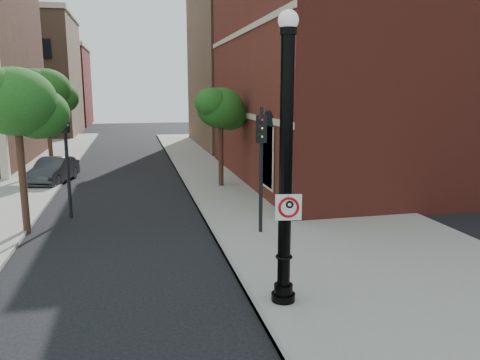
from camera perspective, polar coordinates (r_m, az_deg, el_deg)
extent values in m
plane|color=black|center=(10.40, -9.59, -16.30)|extent=(120.00, 120.00, 0.00)
cube|color=gray|center=(20.82, 5.37, -2.06)|extent=(8.00, 60.00, 0.12)
cube|color=gray|center=(19.95, -5.48, -2.60)|extent=(0.10, 60.00, 0.14)
cube|color=maroon|center=(28.49, 22.86, 12.68)|extent=(22.00, 16.00, 12.00)
cube|color=black|center=(19.22, 3.45, 2.77)|extent=(0.08, 1.40, 2.40)
cube|color=beige|center=(23.89, 0.11, 8.01)|extent=(0.06, 16.00, 0.25)
cube|color=beige|center=(24.02, 0.11, 17.58)|extent=(0.06, 16.00, 0.25)
cube|color=#8D674D|center=(54.50, -25.73, 11.24)|extent=(12.00, 12.00, 12.00)
cube|color=maroon|center=(68.23, -23.11, 10.33)|extent=(12.00, 12.00, 10.00)
cube|color=#8D674D|center=(42.60, 10.04, 13.86)|extent=(22.00, 14.00, 14.00)
cylinder|color=black|center=(10.79, 5.28, -14.28)|extent=(0.53, 0.53, 0.29)
cylinder|color=black|center=(10.69, 5.30, -13.13)|extent=(0.42, 0.42, 0.24)
cylinder|color=black|center=(9.91, 5.57, 1.09)|extent=(0.29, 0.29, 5.52)
torus|color=black|center=(10.40, 5.37, -9.29)|extent=(0.38, 0.38, 0.06)
cylinder|color=black|center=(9.83, 5.89, 17.60)|extent=(0.34, 0.34, 0.14)
sphere|color=silver|center=(9.85, 5.92, 18.81)|extent=(0.42, 0.42, 0.42)
cube|color=white|center=(9.92, 5.92, -3.33)|extent=(0.56, 0.11, 0.56)
cube|color=black|center=(9.86, 5.95, -1.87)|extent=(0.56, 0.10, 0.05)
cube|color=black|center=(9.99, 5.90, -4.77)|extent=(0.56, 0.10, 0.05)
cube|color=black|center=(9.88, 4.44, -3.36)|extent=(0.05, 0.01, 0.56)
cube|color=black|center=(9.97, 7.39, -3.29)|extent=(0.05, 0.01, 0.56)
torus|color=#B00707|center=(9.92, 5.92, -3.33)|extent=(0.46, 0.13, 0.45)
cube|color=#B00707|center=(9.92, 5.92, -3.33)|extent=(0.32, 0.06, 0.32)
cube|color=black|center=(9.91, 5.63, -3.34)|extent=(0.05, 0.01, 0.26)
torus|color=black|center=(9.91, 6.07, -2.98)|extent=(0.18, 0.08, 0.18)
cylinder|color=black|center=(9.86, 5.95, -1.90)|extent=(0.03, 0.02, 0.03)
imported|color=#2A2B2F|center=(25.81, -21.80, 1.08)|extent=(2.25, 4.18, 1.31)
cylinder|color=black|center=(18.29, -20.33, 2.28)|extent=(0.13, 0.13, 4.38)
cube|color=black|center=(18.14, -20.63, 6.84)|extent=(0.35, 0.34, 0.91)
sphere|color=#E50505|center=(17.99, -20.59, 7.84)|extent=(0.16, 0.16, 0.16)
sphere|color=#FF8C00|center=(18.00, -20.53, 6.97)|extent=(0.16, 0.16, 0.16)
sphere|color=#00E519|center=(18.02, -20.47, 6.10)|extent=(0.16, 0.16, 0.16)
cylinder|color=black|center=(15.10, 2.58, 0.92)|extent=(0.12, 0.12, 4.20)
cube|color=black|center=(14.92, 2.62, 6.22)|extent=(0.34, 0.33, 0.88)
sphere|color=#E50505|center=(14.76, 2.57, 7.36)|extent=(0.16, 0.16, 0.16)
sphere|color=#FF8C00|center=(14.78, 2.56, 6.35)|extent=(0.16, 0.16, 0.16)
sphere|color=#00E519|center=(14.81, 2.55, 5.33)|extent=(0.16, 0.16, 0.16)
cylinder|color=#999999|center=(16.24, 5.92, 3.70)|extent=(0.11, 0.11, 5.40)
cylinder|color=black|center=(16.86, -25.02, 0.71)|extent=(0.24, 0.24, 4.07)
ellipsoid|color=#124412|center=(16.64, -25.67, 8.61)|extent=(2.56, 2.56, 2.17)
ellipsoid|color=#124412|center=(17.00, -23.29, 7.45)|extent=(1.98, 1.98, 1.68)
cylinder|color=black|center=(28.84, -22.22, 5.12)|extent=(0.24, 0.24, 4.40)
ellipsoid|color=#124412|center=(28.73, -22.58, 10.11)|extent=(2.77, 2.77, 2.35)
ellipsoid|color=#124412|center=(29.14, -21.12, 9.34)|extent=(2.14, 2.14, 1.82)
ellipsoid|color=#124412|center=(28.46, -23.89, 10.64)|extent=(2.01, 2.01, 1.71)
cylinder|color=black|center=(22.68, -2.35, 3.54)|extent=(0.24, 0.24, 3.61)
ellipsoid|color=#124412|center=(22.50, -2.39, 8.76)|extent=(2.27, 2.27, 1.93)
ellipsoid|color=#124412|center=(23.02, -1.30, 7.92)|extent=(1.75, 1.75, 1.49)
ellipsoid|color=#124412|center=(22.11, -3.44, 9.38)|extent=(1.65, 1.65, 1.40)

